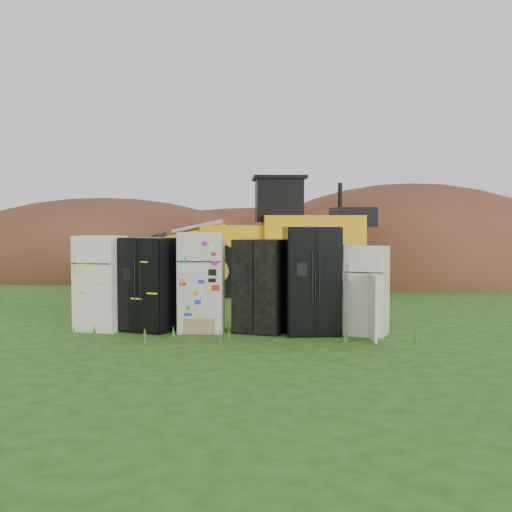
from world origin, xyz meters
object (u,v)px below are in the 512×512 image
(fridge_black_side, at_px, (149,284))
(fridge_open_door, at_px, (367,290))
(wheel_loader, at_px, (250,235))
(fridge_sticker, at_px, (201,282))
(fridge_leftmost, at_px, (100,283))
(fridge_black_right, at_px, (311,280))
(fridge_dark_mid, at_px, (261,286))

(fridge_black_side, height_order, fridge_open_door, fridge_black_side)
(fridge_black_side, height_order, wheel_loader, wheel_loader)
(fridge_black_side, xyz_separation_m, fridge_sticker, (0.98, -0.00, 0.05))
(fridge_leftmost, distance_m, fridge_black_right, 3.96)
(fridge_open_door, bearing_deg, fridge_black_side, -165.15)
(fridge_black_side, bearing_deg, wheel_loader, 98.17)
(fridge_sticker, bearing_deg, fridge_black_right, -5.61)
(fridge_dark_mid, distance_m, fridge_open_door, 1.93)
(fridge_leftmost, relative_size, fridge_black_right, 0.91)
(fridge_leftmost, height_order, fridge_dark_mid, fridge_leftmost)
(fridge_leftmost, xyz_separation_m, wheel_loader, (2.19, 6.72, 0.78))
(fridge_dark_mid, bearing_deg, fridge_leftmost, -162.20)
(fridge_black_right, xyz_separation_m, fridge_open_door, (1.00, 0.02, -0.18))
(fridge_black_right, bearing_deg, wheel_loader, 95.06)
(fridge_black_side, distance_m, fridge_sticker, 0.99)
(fridge_sticker, height_order, fridge_open_door, fridge_sticker)
(fridge_dark_mid, relative_size, fridge_open_door, 1.08)
(fridge_black_right, height_order, fridge_open_door, fridge_black_right)
(fridge_sticker, relative_size, fridge_dark_mid, 1.07)
(fridge_open_door, xyz_separation_m, wheel_loader, (-2.76, 6.74, 0.87))
(fridge_black_side, xyz_separation_m, fridge_open_door, (4.02, -0.06, -0.07))
(fridge_leftmost, xyz_separation_m, fridge_open_door, (4.95, -0.02, -0.09))
(fridge_dark_mid, distance_m, wheel_loader, 6.79)
(fridge_open_door, height_order, wheel_loader, wheel_loader)
(fridge_leftmost, height_order, fridge_black_right, fridge_black_right)
(fridge_leftmost, bearing_deg, fridge_sticker, 8.09)
(fridge_dark_mid, bearing_deg, fridge_sticker, -162.87)
(fridge_black_side, bearing_deg, fridge_dark_mid, 18.74)
(fridge_sticker, bearing_deg, fridge_leftmost, 177.52)
(fridge_open_door, bearing_deg, fridge_black_right, -163.06)
(fridge_black_side, distance_m, wheel_loader, 6.85)
(fridge_leftmost, bearing_deg, fridge_open_door, 6.85)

